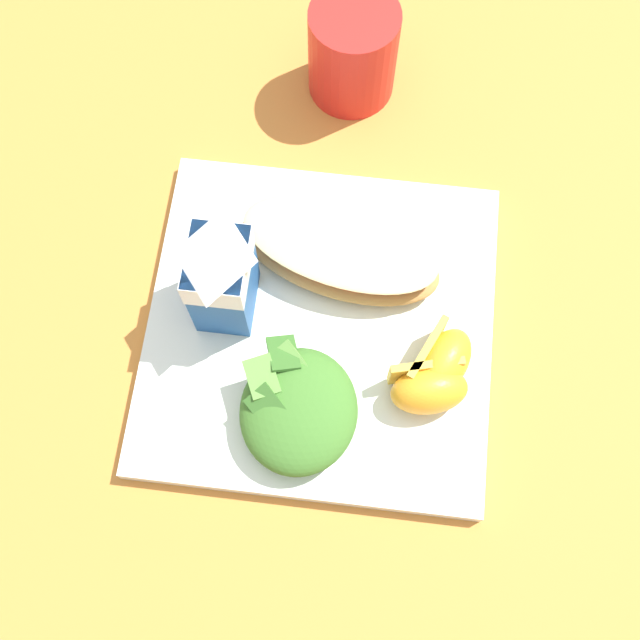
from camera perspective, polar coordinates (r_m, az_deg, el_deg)
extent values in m
plane|color=#C67A33|center=(0.66, 0.00, -0.77)|extent=(3.00, 3.00, 0.00)
cube|color=white|center=(0.65, 0.00, -0.54)|extent=(0.28, 0.28, 0.02)
ellipsoid|color=#B77F42|center=(0.65, 1.42, 4.88)|extent=(0.11, 0.18, 0.03)
ellipsoid|color=#B22D19|center=(0.64, 1.44, 5.28)|extent=(0.10, 0.17, 0.01)
ellipsoid|color=#EAD184|center=(0.63, 1.45, 5.54)|extent=(0.11, 0.18, 0.01)
ellipsoid|color=#3D7028|center=(0.60, -1.55, -6.59)|extent=(0.10, 0.09, 0.04)
cube|color=#5B8E3D|center=(0.60, -2.22, -3.26)|extent=(0.04, 0.04, 0.01)
cube|color=#5B8E3D|center=(0.59, -4.23, -4.11)|extent=(0.04, 0.03, 0.00)
cube|color=#336023|center=(0.59, -3.81, -6.37)|extent=(0.04, 0.04, 0.01)
cube|color=#336023|center=(0.60, -2.68, -2.41)|extent=(0.04, 0.03, 0.02)
cube|color=#23569E|center=(0.61, -7.05, 2.83)|extent=(0.06, 0.04, 0.09)
cube|color=white|center=(0.58, -7.40, 3.99)|extent=(0.06, 0.05, 0.03)
pyramid|color=white|center=(0.56, -7.70, 4.98)|extent=(0.06, 0.04, 0.02)
ellipsoid|color=orange|center=(0.61, 7.89, -5.08)|extent=(0.05, 0.07, 0.04)
cube|color=gold|center=(0.61, 7.63, -3.64)|extent=(0.02, 0.06, 0.03)
ellipsoid|color=orange|center=(0.62, 8.95, -3.08)|extent=(0.07, 0.06, 0.04)
cube|color=gold|center=(0.62, 7.64, -2.34)|extent=(0.05, 0.03, 0.03)
cylinder|color=red|center=(0.74, 2.01, 18.83)|extent=(0.08, 0.08, 0.09)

